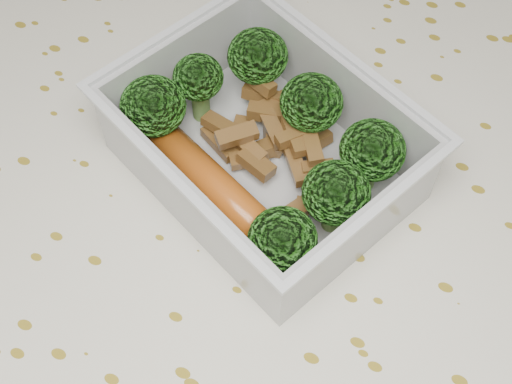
% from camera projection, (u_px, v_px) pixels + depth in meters
% --- Properties ---
extents(dining_table, '(1.40, 0.90, 0.75)m').
position_uv_depth(dining_table, '(251.00, 263.00, 0.56)').
color(dining_table, brown).
rests_on(dining_table, ground).
extents(tablecloth, '(1.46, 0.96, 0.19)m').
position_uv_depth(tablecloth, '(251.00, 232.00, 0.52)').
color(tablecloth, silver).
rests_on(tablecloth, dining_table).
extents(lunch_container, '(0.24, 0.21, 0.07)m').
position_uv_depth(lunch_container, '(264.00, 153.00, 0.48)').
color(lunch_container, silver).
rests_on(lunch_container, tablecloth).
extents(broccoli_florets, '(0.19, 0.17, 0.06)m').
position_uv_depth(broccoli_florets, '(274.00, 133.00, 0.46)').
color(broccoli_florets, '#608C3F').
rests_on(broccoli_florets, lunch_container).
extents(meat_pile, '(0.12, 0.10, 0.03)m').
position_uv_depth(meat_pile, '(275.00, 142.00, 0.49)').
color(meat_pile, brown).
rests_on(meat_pile, lunch_container).
extents(sausage, '(0.16, 0.08, 0.03)m').
position_uv_depth(sausage, '(222.00, 194.00, 0.47)').
color(sausage, '#AD4F15').
rests_on(sausage, lunch_container).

